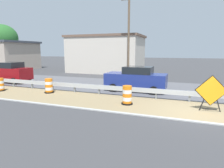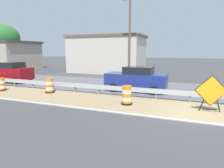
{
  "view_description": "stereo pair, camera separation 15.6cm",
  "coord_description": "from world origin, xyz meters",
  "px_view_note": "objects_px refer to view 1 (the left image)",
  "views": [
    {
      "loc": [
        -10.51,
        0.56,
        3.22
      ],
      "look_at": [
        1.91,
        5.19,
        0.93
      ],
      "focal_mm": 31.13,
      "sensor_mm": 36.0,
      "label": 1
    },
    {
      "loc": [
        -10.45,
        0.41,
        3.22
      ],
      "look_at": [
        1.91,
        5.19,
        0.93
      ],
      "focal_mm": 31.13,
      "sensor_mm": 36.0,
      "label": 2
    }
  ],
  "objects_px": {
    "traffic_barrel_nearest": "(127,96)",
    "utility_pole_near": "(129,36)",
    "car_trailing_far_lane": "(136,79)",
    "warning_sign_diamond": "(211,92)",
    "traffic_barrel_far": "(0,85)",
    "car_lead_far_lane": "(10,72)",
    "traffic_barrel_close": "(49,86)"
  },
  "relations": [
    {
      "from": "traffic_barrel_close",
      "to": "car_trailing_far_lane",
      "type": "height_order",
      "value": "car_trailing_far_lane"
    },
    {
      "from": "traffic_barrel_far",
      "to": "warning_sign_diamond",
      "type": "bearing_deg",
      "value": -90.12
    },
    {
      "from": "warning_sign_diamond",
      "to": "car_trailing_far_lane",
      "type": "bearing_deg",
      "value": -133.35
    },
    {
      "from": "traffic_barrel_nearest",
      "to": "car_trailing_far_lane",
      "type": "distance_m",
      "value": 4.09
    },
    {
      "from": "warning_sign_diamond",
      "to": "traffic_barrel_close",
      "type": "relative_size",
      "value": 1.78
    },
    {
      "from": "car_trailing_far_lane",
      "to": "utility_pole_near",
      "type": "height_order",
      "value": "utility_pole_near"
    },
    {
      "from": "traffic_barrel_nearest",
      "to": "traffic_barrel_far",
      "type": "distance_m",
      "value": 10.67
    },
    {
      "from": "traffic_barrel_far",
      "to": "car_trailing_far_lane",
      "type": "relative_size",
      "value": 0.21
    },
    {
      "from": "traffic_barrel_close",
      "to": "car_lead_far_lane",
      "type": "bearing_deg",
      "value": 68.23
    },
    {
      "from": "traffic_barrel_far",
      "to": "car_trailing_far_lane",
      "type": "xyz_separation_m",
      "value": [
        3.79,
        -10.24,
        0.53
      ]
    },
    {
      "from": "traffic_barrel_far",
      "to": "car_lead_far_lane",
      "type": "xyz_separation_m",
      "value": [
        3.56,
        2.84,
        0.56
      ]
    },
    {
      "from": "car_trailing_far_lane",
      "to": "utility_pole_near",
      "type": "bearing_deg",
      "value": -68.91
    },
    {
      "from": "utility_pole_near",
      "to": "warning_sign_diamond",
      "type": "bearing_deg",
      "value": -144.79
    },
    {
      "from": "traffic_barrel_close",
      "to": "traffic_barrel_nearest",
      "type": "bearing_deg",
      "value": -98.86
    },
    {
      "from": "warning_sign_diamond",
      "to": "traffic_barrel_far",
      "type": "relative_size",
      "value": 1.9
    },
    {
      "from": "car_lead_far_lane",
      "to": "car_trailing_far_lane",
      "type": "xyz_separation_m",
      "value": [
        0.23,
        -13.08,
        -0.04
      ]
    },
    {
      "from": "traffic_barrel_close",
      "to": "utility_pole_near",
      "type": "relative_size",
      "value": 0.12
    },
    {
      "from": "traffic_barrel_nearest",
      "to": "car_trailing_far_lane",
      "type": "relative_size",
      "value": 0.24
    },
    {
      "from": "warning_sign_diamond",
      "to": "traffic_barrel_nearest",
      "type": "height_order",
      "value": "warning_sign_diamond"
    },
    {
      "from": "traffic_barrel_far",
      "to": "utility_pole_near",
      "type": "xyz_separation_m",
      "value": [
        10.71,
        -7.63,
        4.35
      ]
    },
    {
      "from": "car_lead_far_lane",
      "to": "utility_pole_near",
      "type": "height_order",
      "value": "utility_pole_near"
    },
    {
      "from": "warning_sign_diamond",
      "to": "traffic_barrel_close",
      "type": "xyz_separation_m",
      "value": [
        0.81,
        11.08,
        -0.55
      ]
    },
    {
      "from": "traffic_barrel_close",
      "to": "utility_pole_near",
      "type": "bearing_deg",
      "value": -19.4
    },
    {
      "from": "warning_sign_diamond",
      "to": "traffic_barrel_nearest",
      "type": "bearing_deg",
      "value": -93.13
    },
    {
      "from": "traffic_barrel_nearest",
      "to": "utility_pole_near",
      "type": "bearing_deg",
      "value": 15.47
    },
    {
      "from": "warning_sign_diamond",
      "to": "car_trailing_far_lane",
      "type": "distance_m",
      "value": 6.27
    },
    {
      "from": "warning_sign_diamond",
      "to": "traffic_barrel_far",
      "type": "xyz_separation_m",
      "value": [
        0.03,
        15.21,
        -0.59
      ]
    },
    {
      "from": "traffic_barrel_nearest",
      "to": "car_trailing_far_lane",
      "type": "height_order",
      "value": "car_trailing_far_lane"
    },
    {
      "from": "warning_sign_diamond",
      "to": "traffic_barrel_nearest",
      "type": "relative_size",
      "value": 1.73
    },
    {
      "from": "car_trailing_far_lane",
      "to": "traffic_barrel_nearest",
      "type": "bearing_deg",
      "value": 96.41
    },
    {
      "from": "traffic_barrel_far",
      "to": "car_trailing_far_lane",
      "type": "height_order",
      "value": "car_trailing_far_lane"
    },
    {
      "from": "warning_sign_diamond",
      "to": "traffic_barrel_nearest",
      "type": "distance_m",
      "value": 4.59
    }
  ]
}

